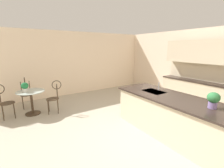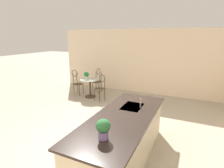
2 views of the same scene
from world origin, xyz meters
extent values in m
plane|color=#B2A893|center=(0.00, 0.00, 0.00)|extent=(40.00, 40.00, 0.00)
cube|color=beige|center=(0.00, 3.66, 1.35)|extent=(9.00, 0.12, 2.70)
cube|color=beige|center=(-4.26, 0.00, 1.35)|extent=(0.12, 7.80, 2.70)
cube|color=beige|center=(0.30, 0.85, 0.44)|extent=(2.70, 0.96, 0.88)
cube|color=#2D231E|center=(0.30, 0.85, 0.90)|extent=(2.80, 1.06, 0.04)
cube|color=#B2B5BA|center=(-0.25, 0.85, 0.91)|extent=(0.56, 0.40, 0.03)
cube|color=beige|center=(-0.40, 3.20, 0.44)|extent=(2.40, 0.60, 0.88)
cube|color=#2D231E|center=(-0.40, 3.20, 0.90)|extent=(2.44, 0.64, 0.04)
cube|color=beige|center=(-0.40, 3.36, 1.22)|extent=(2.40, 0.04, 0.60)
cube|color=beige|center=(-0.40, 3.18, 1.90)|extent=(2.40, 0.36, 0.76)
cylinder|color=#3D2D1E|center=(-2.74, -1.77, 0.01)|extent=(0.44, 0.44, 0.03)
cylinder|color=#3D2D1E|center=(-2.74, -1.77, 0.38)|extent=(0.07, 0.07, 0.69)
cylinder|color=#B2C6C1|center=(-2.74, -1.77, 0.73)|extent=(0.80, 0.80, 0.01)
cylinder|color=#3D2D1E|center=(-3.30, -1.71, 0.23)|extent=(0.02, 0.02, 0.45)
cylinder|color=#3D2D1E|center=(-3.30, -1.99, 0.23)|extent=(0.02, 0.02, 0.45)
cylinder|color=#3D2D1E|center=(-3.58, -1.70, 0.23)|extent=(0.02, 0.02, 0.45)
cylinder|color=#3D2D1E|center=(-3.58, -1.98, 0.23)|extent=(0.02, 0.02, 0.45)
cylinder|color=#3D2D1E|center=(-3.44, -1.84, 0.46)|extent=(0.39, 0.39, 0.02)
cylinder|color=#3D2D1E|center=(-3.59, -1.71, 0.68)|extent=(0.02, 0.02, 0.45)
cylinder|color=#3D2D1E|center=(-3.59, -1.97, 0.68)|extent=(0.02, 0.02, 0.45)
torus|color=#3D2D1E|center=(-3.59, -1.84, 0.90)|extent=(0.28, 0.03, 0.28)
cylinder|color=#3D2D1E|center=(-2.95, -2.26, 0.23)|extent=(0.02, 0.02, 0.45)
cylinder|color=#3D2D1E|center=(-2.67, -2.25, 0.23)|extent=(0.02, 0.02, 0.45)
cylinder|color=#3D2D1E|center=(-2.95, -2.54, 0.23)|extent=(0.02, 0.02, 0.45)
cylinder|color=#3D2D1E|center=(-2.67, -2.53, 0.23)|extent=(0.02, 0.02, 0.45)
cylinder|color=#3D2D1E|center=(-2.81, -2.39, 0.46)|extent=(0.39, 0.39, 0.02)
cylinder|color=#3D2D1E|center=(-2.94, -2.55, 0.68)|extent=(0.02, 0.02, 0.45)
cylinder|color=#3D2D1E|center=(-2.68, -2.54, 0.68)|extent=(0.02, 0.02, 0.45)
cylinder|color=#3D2D1E|center=(-2.39, -1.38, 0.23)|extent=(0.03, 0.03, 0.45)
cylinder|color=#3D2D1E|center=(-2.67, -1.30, 0.23)|extent=(0.03, 0.03, 0.45)
cylinder|color=#3D2D1E|center=(-2.32, -1.11, 0.23)|extent=(0.03, 0.03, 0.45)
cylinder|color=#3D2D1E|center=(-2.59, -1.03, 0.23)|extent=(0.03, 0.03, 0.45)
cylinder|color=#3D2D1E|center=(-2.49, -1.20, 0.46)|extent=(0.46, 0.46, 0.02)
cylinder|color=#3D2D1E|center=(-2.33, -1.09, 0.68)|extent=(0.03, 0.03, 0.45)
cylinder|color=#3D2D1E|center=(-2.58, -1.03, 0.68)|extent=(0.03, 0.03, 0.45)
torus|color=#3D2D1E|center=(-2.46, -1.06, 0.90)|extent=(0.10, 0.28, 0.28)
cylinder|color=#B2B5BA|center=(-0.25, 1.03, 1.03)|extent=(0.02, 0.02, 0.22)
cylinder|color=beige|center=(-2.71, -1.91, 0.80)|extent=(0.14, 0.14, 0.11)
ellipsoid|color=#1E6D39|center=(-2.71, -1.91, 0.94)|extent=(0.21, 0.21, 0.19)
cylinder|color=#7A669E|center=(1.15, 0.88, 0.98)|extent=(0.15, 0.15, 0.12)
ellipsoid|color=#2C6D3B|center=(1.15, 0.88, 1.13)|extent=(0.22, 0.22, 0.20)
camera|label=1|loc=(2.42, -2.19, 2.02)|focal=25.06mm
camera|label=2|loc=(3.28, 2.01, 2.39)|focal=29.21mm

